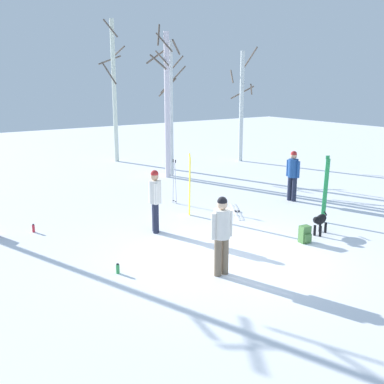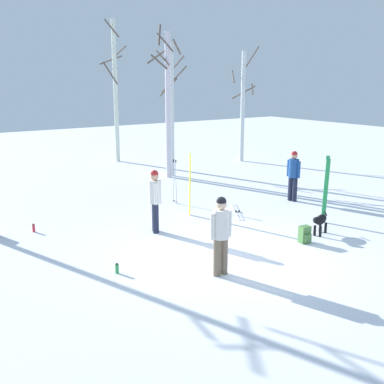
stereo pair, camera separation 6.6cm
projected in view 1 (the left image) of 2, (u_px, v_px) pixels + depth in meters
ground_plane at (231, 256)px, 10.90m from camera, size 60.00×60.00×0.00m
person_0 at (155, 197)px, 12.40m from camera, size 0.34×0.49×1.72m
person_1 at (293, 173)px, 15.64m from camera, size 0.34×0.52×1.72m
person_2 at (222, 231)px, 9.65m from camera, size 0.52×0.34×1.72m
dog at (320, 221)px, 12.34m from camera, size 0.86×0.41×0.57m
ski_pair_planted_0 at (190, 185)px, 13.94m from camera, size 0.09×0.22×1.91m
ski_pair_planted_1 at (325, 190)px, 13.27m from camera, size 0.17×0.09×1.96m
ski_pair_lying_0 at (237, 211)px, 14.54m from camera, size 1.12×1.66×0.05m
ski_poles_0 at (174, 180)px, 15.37m from camera, size 0.07×0.24×1.48m
backpack_1 at (305, 234)px, 11.76m from camera, size 0.28×0.31×0.44m
water_bottle_0 at (34, 228)px, 12.58m from camera, size 0.07×0.07×0.23m
water_bottle_1 at (118, 269)px, 9.91m from camera, size 0.08×0.08×0.22m
birch_tree_1 at (114, 90)px, 22.61m from camera, size 1.23×1.25×6.83m
birch_tree_2 at (167, 102)px, 18.95m from camera, size 1.24×1.26×6.18m
birch_tree_3 at (171, 106)px, 19.25m from camera, size 1.34×1.34×5.85m
birch_tree_4 at (242, 104)px, 22.93m from camera, size 1.59×1.53×5.56m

